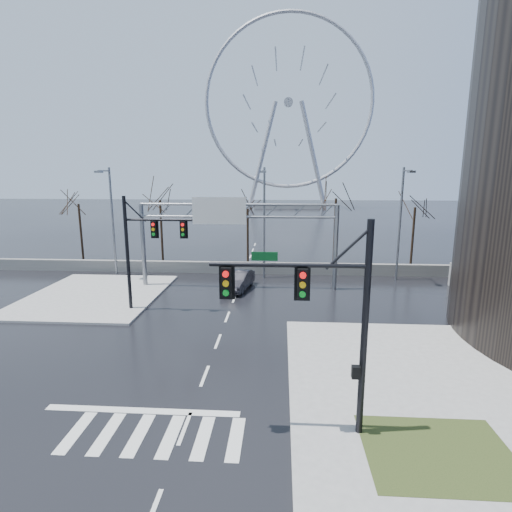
# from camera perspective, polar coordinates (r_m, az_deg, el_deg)

# --- Properties ---
(ground) EXTENTS (260.00, 260.00, 0.00)m
(ground) POSITION_cam_1_polar(r_m,az_deg,el_deg) (20.02, -7.33, -16.61)
(ground) COLOR black
(ground) RESTS_ON ground
(sidewalk_right_ext) EXTENTS (12.00, 10.00, 0.15)m
(sidewalk_right_ext) POSITION_cam_1_polar(r_m,az_deg,el_deg) (22.39, 20.64, -13.89)
(sidewalk_right_ext) COLOR gray
(sidewalk_right_ext) RESTS_ON ground
(sidewalk_far) EXTENTS (10.00, 12.00, 0.15)m
(sidewalk_far) POSITION_cam_1_polar(r_m,az_deg,el_deg) (34.02, -21.94, -5.19)
(sidewalk_far) COLOR gray
(sidewalk_far) RESTS_ON ground
(grass_strip) EXTENTS (5.00, 4.00, 0.02)m
(grass_strip) POSITION_cam_1_polar(r_m,az_deg,el_deg) (16.34, 24.65, -24.21)
(grass_strip) COLOR #2B3918
(grass_strip) RESTS_ON sidewalk_near
(barrier_wall) EXTENTS (52.00, 0.50, 1.10)m
(barrier_wall) POSITION_cam_1_polar(r_m,az_deg,el_deg) (38.49, -1.74, -1.69)
(barrier_wall) COLOR slate
(barrier_wall) RESTS_ON ground
(signal_mast_near) EXTENTS (5.52, 0.41, 8.00)m
(signal_mast_near) POSITION_cam_1_polar(r_m,az_deg,el_deg) (14.10, 9.99, -7.48)
(signal_mast_near) COLOR black
(signal_mast_near) RESTS_ON ground
(signal_mast_far) EXTENTS (4.72, 0.41, 8.00)m
(signal_mast_far) POSITION_cam_1_polar(r_m,az_deg,el_deg) (28.26, -15.88, 1.83)
(signal_mast_far) COLOR black
(signal_mast_far) RESTS_ON ground
(sign_gantry) EXTENTS (16.36, 0.40, 7.60)m
(sign_gantry) POSITION_cam_1_polar(r_m,az_deg,el_deg) (32.76, -3.27, 4.18)
(sign_gantry) COLOR slate
(sign_gantry) RESTS_ON ground
(streetlight_left) EXTENTS (0.50, 2.55, 10.00)m
(streetlight_left) POSITION_cam_1_polar(r_m,az_deg,el_deg) (38.87, -20.05, 5.72)
(streetlight_left) COLOR slate
(streetlight_left) RESTS_ON ground
(streetlight_mid) EXTENTS (0.50, 2.55, 10.00)m
(streetlight_mid) POSITION_cam_1_polar(r_m,az_deg,el_deg) (35.65, 1.15, 5.95)
(streetlight_mid) COLOR slate
(streetlight_mid) RESTS_ON ground
(streetlight_right) EXTENTS (0.50, 2.55, 10.00)m
(streetlight_right) POSITION_cam_1_polar(r_m,az_deg,el_deg) (37.12, 20.08, 5.47)
(streetlight_right) COLOR slate
(streetlight_right) RESTS_ON ground
(tree_far_left) EXTENTS (3.50, 3.50, 7.00)m
(tree_far_left) POSITION_cam_1_polar(r_m,az_deg,el_deg) (46.73, -23.96, 5.93)
(tree_far_left) COLOR black
(tree_far_left) RESTS_ON ground
(tree_left) EXTENTS (3.75, 3.75, 7.50)m
(tree_left) POSITION_cam_1_polar(r_m,az_deg,el_deg) (42.81, -13.50, 6.72)
(tree_left) COLOR black
(tree_left) RESTS_ON ground
(tree_center) EXTENTS (3.25, 3.25, 6.50)m
(tree_center) POSITION_cam_1_polar(r_m,az_deg,el_deg) (42.15, -1.20, 5.86)
(tree_center) COLOR black
(tree_center) RESTS_ON ground
(tree_right) EXTENTS (3.90, 3.90, 7.80)m
(tree_right) POSITION_cam_1_polar(r_m,az_deg,el_deg) (41.26, 11.32, 6.97)
(tree_right) COLOR black
(tree_right) RESTS_ON ground
(tree_far_right) EXTENTS (3.40, 3.40, 6.80)m
(tree_far_right) POSITION_cam_1_polar(r_m,az_deg,el_deg) (43.60, 21.71, 5.55)
(tree_far_right) COLOR black
(tree_far_right) RESTS_ON ground
(ferris_wheel) EXTENTS (45.00, 6.00, 50.91)m
(ferris_wheel) POSITION_cam_1_polar(r_m,az_deg,el_deg) (113.52, 4.64, 20.12)
(ferris_wheel) COLOR gray
(ferris_wheel) RESTS_ON ground
(car) EXTENTS (2.51, 4.90, 1.54)m
(car) POSITION_cam_1_polar(r_m,az_deg,el_deg) (33.18, -2.55, -3.49)
(car) COLOR black
(car) RESTS_ON ground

